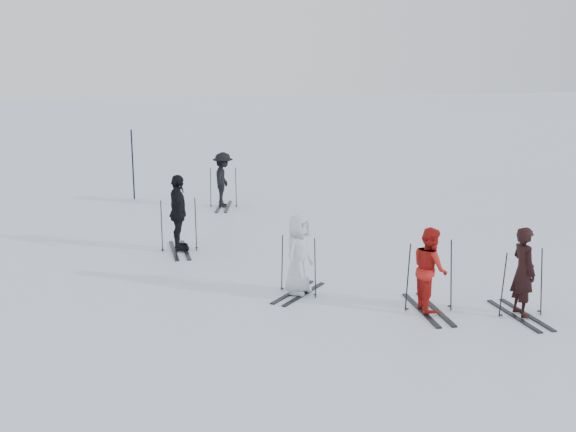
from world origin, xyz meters
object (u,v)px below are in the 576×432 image
(skier_near_dark, at_px, (523,273))
(skier_red, at_px, (430,270))
(piste_marker, at_px, (133,165))
(skier_grey, at_px, (298,255))
(skier_uphill_left, at_px, (178,214))
(skier_uphill_far, at_px, (223,180))

(skier_near_dark, relative_size, skier_red, 1.05)
(skier_near_dark, xyz_separation_m, piste_marker, (-6.76, 11.87, 0.30))
(skier_grey, xyz_separation_m, piste_marker, (-3.16, 9.93, 0.33))
(skier_uphill_left, xyz_separation_m, skier_uphill_far, (1.56, 4.65, -0.08))
(skier_uphill_left, xyz_separation_m, piste_marker, (-1.07, 6.39, 0.21))
(skier_uphill_left, bearing_deg, skier_red, -141.73)
(skier_red, height_order, skier_grey, skier_grey)
(skier_red, distance_m, skier_uphill_left, 6.44)
(skier_near_dark, xyz_separation_m, skier_grey, (-3.60, 1.94, -0.03))
(skier_uphill_left, bearing_deg, piste_marker, 7.16)
(skier_grey, bearing_deg, skier_uphill_far, 44.96)
(skier_grey, distance_m, piste_marker, 10.42)
(skier_uphill_left, height_order, piste_marker, piste_marker)
(skier_near_dark, height_order, piste_marker, piste_marker)
(skier_red, bearing_deg, skier_uphill_left, 41.93)
(skier_grey, distance_m, skier_uphill_far, 8.19)
(skier_near_dark, distance_m, skier_grey, 4.09)
(skier_red, relative_size, skier_grey, 0.98)
(skier_grey, bearing_deg, skier_uphill_left, 71.87)
(piste_marker, bearing_deg, skier_red, -64.97)
(skier_near_dark, bearing_deg, skier_uphill_left, 42.62)
(skier_red, xyz_separation_m, skier_uphill_far, (-2.63, 9.54, 0.06))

